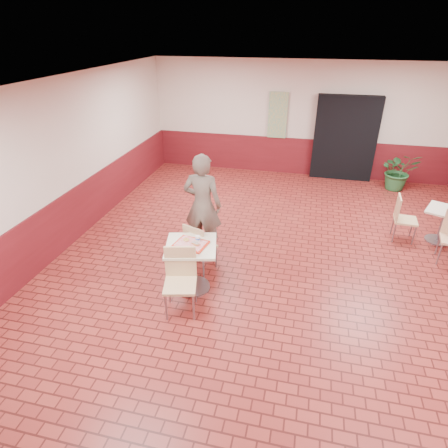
% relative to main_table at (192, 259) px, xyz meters
% --- Properties ---
extents(room_shell, '(8.01, 10.01, 3.01)m').
position_rel_main_table_xyz_m(room_shell, '(1.28, 0.69, 0.96)').
color(room_shell, maroon).
rests_on(room_shell, ground).
extents(wainscot_band, '(8.00, 10.00, 1.00)m').
position_rel_main_table_xyz_m(wainscot_band, '(1.28, 0.69, -0.04)').
color(wainscot_band, '#581116').
rests_on(wainscot_band, ground).
extents(corridor_doorway, '(1.60, 0.22, 2.20)m').
position_rel_main_table_xyz_m(corridor_doorway, '(2.48, 5.57, 0.56)').
color(corridor_doorway, black).
rests_on(corridor_doorway, ground).
extents(promo_poster, '(0.50, 0.03, 1.20)m').
position_rel_main_table_xyz_m(promo_poster, '(0.68, 5.63, 1.06)').
color(promo_poster, gray).
rests_on(promo_poster, wainscot_band).
extents(main_table, '(0.76, 0.76, 0.80)m').
position_rel_main_table_xyz_m(main_table, '(0.00, 0.00, 0.00)').
color(main_table, beige).
rests_on(main_table, ground).
extents(chair_main_front, '(0.55, 0.55, 0.99)m').
position_rel_main_table_xyz_m(chair_main_front, '(-0.01, -0.49, 0.01)').
color(chair_main_front, '#D8B782').
rests_on(chair_main_front, ground).
extents(chair_main_back, '(0.54, 0.54, 0.91)m').
position_rel_main_table_xyz_m(chair_main_back, '(-0.03, 0.46, -0.03)').
color(chair_main_back, tan).
rests_on(chair_main_back, ground).
extents(customer, '(0.70, 0.47, 1.89)m').
position_rel_main_table_xyz_m(customer, '(-0.13, 1.10, 0.40)').
color(customer, '#63594C').
rests_on(customer, ground).
extents(serving_tray, '(0.48, 0.37, 0.03)m').
position_rel_main_table_xyz_m(serving_tray, '(0.00, 0.00, 0.28)').
color(serving_tray, red).
rests_on(serving_tray, main_table).
extents(ring_donut, '(0.12, 0.12, 0.03)m').
position_rel_main_table_xyz_m(ring_donut, '(-0.09, 0.06, 0.31)').
color(ring_donut, gold).
rests_on(ring_donut, serving_tray).
extents(long_john_donut, '(0.15, 0.11, 0.04)m').
position_rel_main_table_xyz_m(long_john_donut, '(0.08, -0.03, 0.31)').
color(long_john_donut, '#DB8340').
rests_on(long_john_donut, serving_tray).
extents(paper_cup, '(0.08, 0.08, 0.09)m').
position_rel_main_table_xyz_m(paper_cup, '(0.09, 0.08, 0.34)').
color(paper_cup, white).
rests_on(paper_cup, serving_tray).
extents(second_table, '(0.64, 0.64, 0.68)m').
position_rel_main_table_xyz_m(second_table, '(4.24, 2.50, -0.09)').
color(second_table, beige).
rests_on(second_table, ground).
extents(chair_second_left, '(0.44, 0.44, 0.89)m').
position_rel_main_table_xyz_m(chair_second_left, '(3.48, 2.42, -0.04)').
color(chair_second_left, '#DDBE84').
rests_on(chair_second_left, ground).
extents(potted_plant, '(0.96, 0.85, 0.98)m').
position_rel_main_table_xyz_m(potted_plant, '(3.86, 5.09, -0.05)').
color(potted_plant, '#27612F').
rests_on(potted_plant, ground).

